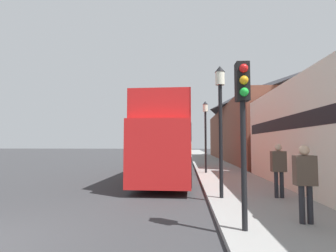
% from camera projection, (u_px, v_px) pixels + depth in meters
% --- Properties ---
extents(ground_plane, '(144.00, 144.00, 0.00)m').
position_uv_depth(ground_plane, '(140.00, 164.00, 25.53)').
color(ground_plane, '#333335').
extents(sidewalk, '(3.35, 108.00, 0.14)m').
position_uv_depth(sidewalk, '(214.00, 166.00, 22.10)').
color(sidewalk, gray).
rests_on(sidewalk, ground_plane).
extents(brick_terrace_rear, '(6.00, 25.15, 8.11)m').
position_uv_depth(brick_terrace_rear, '(247.00, 125.00, 29.79)').
color(brick_terrace_rear, brown).
rests_on(brick_terrace_rear, ground_plane).
extents(tour_bus, '(2.74, 11.32, 4.12)m').
position_uv_depth(tour_bus, '(170.00, 145.00, 15.18)').
color(tour_bus, red).
rests_on(tour_bus, ground_plane).
extents(parked_car_ahead_of_bus, '(1.95, 4.25, 1.47)m').
position_uv_depth(parked_car_ahead_of_bus, '(181.00, 158.00, 23.20)').
color(parked_car_ahead_of_bus, '#9E9EA3').
rests_on(parked_car_ahead_of_bus, ground_plane).
extents(pedestrian_nearest, '(0.47, 0.26, 1.79)m').
position_uv_depth(pedestrian_nearest, '(305.00, 176.00, 6.05)').
color(pedestrian_nearest, '#232328').
rests_on(pedestrian_nearest, sidewalk).
extents(pedestrian_second, '(0.47, 0.26, 1.81)m').
position_uv_depth(pedestrian_second, '(278.00, 165.00, 8.90)').
color(pedestrian_second, '#232328').
rests_on(pedestrian_second, sidewalk).
extents(traffic_signal, '(0.28, 0.42, 3.60)m').
position_uv_depth(traffic_signal, '(243.00, 106.00, 5.67)').
color(traffic_signal, black).
rests_on(traffic_signal, sidewalk).
extents(lamp_post_nearest, '(0.35, 0.35, 4.53)m').
position_uv_depth(lamp_post_nearest, '(220.00, 106.00, 9.04)').
color(lamp_post_nearest, black).
rests_on(lamp_post_nearest, sidewalk).
extents(lamp_post_second, '(0.35, 0.35, 4.53)m').
position_uv_depth(lamp_post_second, '(205.00, 123.00, 16.64)').
color(lamp_post_second, black).
rests_on(lamp_post_second, sidewalk).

